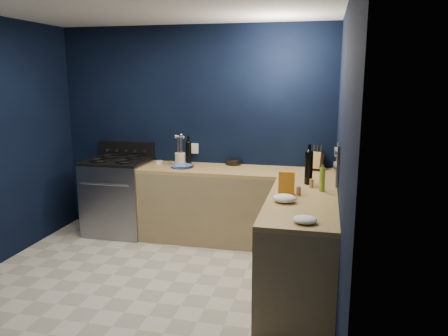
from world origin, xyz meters
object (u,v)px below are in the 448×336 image
(utensil_crock, at_px, (180,159))
(plate_stack, at_px, (182,166))
(gas_range, at_px, (119,197))
(crouton_bag, at_px, (287,183))
(knife_block, at_px, (317,161))

(utensil_crock, bearing_deg, plate_stack, -61.20)
(gas_range, relative_size, crouton_bag, 4.23)
(gas_range, height_order, knife_block, knife_block)
(plate_stack, distance_m, knife_block, 1.61)
(utensil_crock, xyz_separation_m, crouton_bag, (1.40, -1.07, 0.03))
(plate_stack, bearing_deg, gas_range, 177.65)
(knife_block, bearing_deg, plate_stack, -158.37)
(gas_range, bearing_deg, crouton_bag, -24.20)
(crouton_bag, bearing_deg, plate_stack, 141.79)
(gas_range, bearing_deg, utensil_crock, 5.43)
(knife_block, bearing_deg, gas_range, -162.31)
(gas_range, distance_m, utensil_crock, 0.97)
(gas_range, distance_m, knife_block, 2.53)
(crouton_bag, bearing_deg, utensil_crock, 139.98)
(gas_range, height_order, utensil_crock, utensil_crock)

